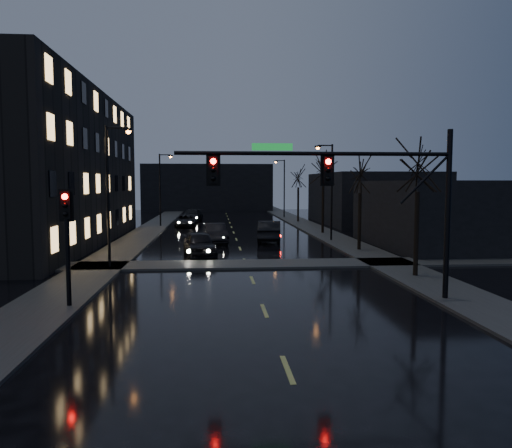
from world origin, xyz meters
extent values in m
plane|color=black|center=(0.00, 0.00, 0.00)|extent=(160.00, 160.00, 0.00)
cube|color=#2D2D2B|center=(-8.50, 35.00, 0.06)|extent=(3.00, 140.00, 0.12)
cube|color=#2D2D2B|center=(8.50, 35.00, 0.06)|extent=(3.00, 140.00, 0.12)
cube|color=#2D2D2B|center=(0.00, 18.50, 0.06)|extent=(40.00, 3.00, 0.12)
cube|color=black|center=(-16.50, 30.00, 6.00)|extent=(12.00, 30.00, 12.00)
cube|color=black|center=(15.50, 26.00, 2.50)|extent=(10.00, 14.00, 5.00)
cube|color=black|center=(17.00, 48.00, 3.00)|extent=(12.00, 18.00, 6.00)
cube|color=black|center=(-3.00, 78.00, 4.00)|extent=(22.00, 10.00, 8.00)
cylinder|color=black|center=(7.60, 9.00, 3.50)|extent=(0.22, 0.22, 7.00)
cylinder|color=black|center=(2.10, 9.00, 6.00)|extent=(11.00, 0.16, 0.16)
cylinder|color=black|center=(6.60, 9.00, 5.00)|extent=(2.05, 0.10, 2.05)
cube|color=#0C591E|center=(0.40, 9.00, 6.25)|extent=(1.60, 0.04, 0.28)
cube|color=black|center=(-1.90, 9.00, 5.35)|extent=(0.35, 0.28, 1.05)
sphere|color=#FF0705|center=(-1.90, 8.84, 5.68)|extent=(0.22, 0.22, 0.22)
cube|color=black|center=(2.60, 9.00, 5.35)|extent=(0.35, 0.28, 1.05)
sphere|color=#FF0705|center=(2.60, 8.84, 5.68)|extent=(0.22, 0.22, 0.22)
cylinder|color=black|center=(-7.50, 9.00, 2.20)|extent=(0.18, 0.18, 4.40)
cube|color=black|center=(-7.50, 9.00, 4.00)|extent=(0.35, 0.28, 1.05)
sphere|color=#FF0705|center=(-7.50, 8.84, 4.33)|extent=(0.22, 0.22, 0.22)
cylinder|color=black|center=(8.40, 14.00, 2.20)|extent=(0.24, 0.24, 4.40)
cylinder|color=black|center=(8.40, 24.00, 2.06)|extent=(0.24, 0.24, 4.12)
cylinder|color=black|center=(8.40, 36.00, 2.34)|extent=(0.24, 0.24, 4.68)
cylinder|color=black|center=(8.40, 50.00, 2.15)|extent=(0.24, 0.24, 4.29)
cylinder|color=black|center=(-7.80, 18.00, 4.00)|extent=(0.16, 0.16, 8.00)
cylinder|color=black|center=(-7.20, 18.00, 7.90)|extent=(1.20, 0.10, 0.10)
cube|color=black|center=(-6.60, 18.00, 7.80)|extent=(0.50, 0.25, 0.15)
sphere|color=orange|center=(-6.60, 18.00, 7.70)|extent=(0.28, 0.28, 0.28)
cylinder|color=black|center=(-7.80, 45.00, 4.00)|extent=(0.16, 0.16, 8.00)
cylinder|color=black|center=(-7.20, 45.00, 7.90)|extent=(1.20, 0.10, 0.10)
cube|color=black|center=(-6.60, 45.00, 7.80)|extent=(0.50, 0.25, 0.15)
sphere|color=orange|center=(-6.60, 45.00, 7.70)|extent=(0.28, 0.28, 0.28)
cylinder|color=black|center=(7.80, 30.00, 4.00)|extent=(0.16, 0.16, 8.00)
cylinder|color=black|center=(7.20, 30.00, 7.90)|extent=(1.20, 0.10, 0.10)
cube|color=black|center=(6.60, 30.00, 7.80)|extent=(0.50, 0.25, 0.15)
sphere|color=orange|center=(6.60, 30.00, 7.70)|extent=(0.28, 0.28, 0.28)
cylinder|color=black|center=(7.80, 58.00, 4.00)|extent=(0.16, 0.16, 8.00)
cylinder|color=black|center=(7.20, 58.00, 7.90)|extent=(1.20, 0.10, 0.10)
cube|color=black|center=(6.60, 58.00, 7.80)|extent=(0.50, 0.25, 0.15)
sphere|color=orange|center=(6.60, 58.00, 7.70)|extent=(0.28, 0.28, 0.28)
imported|color=black|center=(-2.86, 22.39, 0.82)|extent=(2.57, 5.03, 1.64)
imported|color=black|center=(-1.80, 29.62, 0.79)|extent=(2.13, 4.91, 1.57)
imported|color=black|center=(-5.03, 44.64, 0.68)|extent=(2.34, 4.91, 1.35)
imported|color=black|center=(-4.64, 51.82, 0.76)|extent=(2.85, 5.51, 1.53)
imported|color=black|center=(2.66, 30.35, 0.86)|extent=(2.44, 5.40, 1.72)
camera|label=1|loc=(-1.87, -10.52, 4.86)|focal=35.00mm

